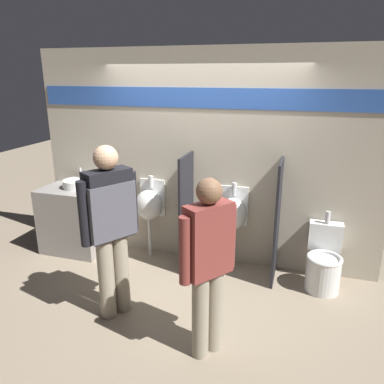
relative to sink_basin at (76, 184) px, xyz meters
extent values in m
plane|color=gray|center=(1.70, -0.34, -0.96)|extent=(16.00, 16.00, 0.00)
cube|color=#B2A893|center=(1.70, 0.26, 0.39)|extent=(4.42, 0.06, 2.70)
cube|color=#2D56AD|center=(1.70, 0.23, 1.15)|extent=(4.34, 0.01, 0.24)
cube|color=gray|center=(-0.05, -0.06, -0.51)|extent=(0.83, 0.59, 0.90)
cylinder|color=silver|center=(0.00, 0.00, 0.00)|extent=(0.36, 0.36, 0.11)
cylinder|color=silver|center=(0.00, 0.12, 0.12)|extent=(0.03, 0.03, 0.14)
cube|color=black|center=(0.20, -0.18, -0.05)|extent=(0.07, 0.14, 0.01)
cube|color=black|center=(1.58, -0.03, -0.23)|extent=(0.03, 0.53, 1.46)
cube|color=black|center=(2.69, -0.03, -0.23)|extent=(0.03, 0.53, 1.46)
cylinder|color=silver|center=(1.02, 0.08, -0.69)|extent=(0.04, 0.04, 0.55)
ellipsoid|color=silver|center=(1.02, 0.08, -0.23)|extent=(0.37, 0.29, 0.41)
cube|color=silver|center=(1.02, 0.22, -0.17)|extent=(0.35, 0.02, 0.51)
cylinder|color=silver|center=(1.02, 0.18, 0.06)|extent=(0.06, 0.06, 0.16)
cylinder|color=silver|center=(2.14, 0.08, -0.69)|extent=(0.04, 0.04, 0.55)
ellipsoid|color=silver|center=(2.14, 0.08, -0.23)|extent=(0.37, 0.29, 0.41)
cube|color=silver|center=(2.14, 0.22, -0.17)|extent=(0.35, 0.02, 0.51)
cylinder|color=silver|center=(2.14, 0.18, 0.06)|extent=(0.06, 0.06, 0.16)
cylinder|color=silver|center=(3.25, -0.14, -0.76)|extent=(0.38, 0.38, 0.39)
torus|color=silver|center=(3.25, -0.14, -0.56)|extent=(0.40, 0.40, 0.04)
cube|color=silver|center=(3.25, 0.14, -0.40)|extent=(0.38, 0.16, 0.33)
cylinder|color=silver|center=(3.25, 0.12, -0.16)|extent=(0.06, 0.06, 0.14)
cylinder|color=gray|center=(1.15, -1.29, -0.53)|extent=(0.16, 0.16, 0.86)
cylinder|color=gray|center=(1.23, -1.14, -0.53)|extent=(0.16, 0.16, 0.86)
cube|color=black|center=(1.19, -1.21, 0.24)|extent=(0.40, 0.48, 0.68)
cube|color=#4C4C56|center=(1.19, -1.21, 0.18)|extent=(0.44, 0.52, 0.54)
cylinder|color=black|center=(1.06, -1.43, 0.20)|extent=(0.11, 0.11, 0.62)
cylinder|color=black|center=(1.32, -1.00, 0.20)|extent=(0.11, 0.11, 0.62)
sphere|color=tan|center=(1.19, -1.21, 0.69)|extent=(0.23, 0.23, 0.23)
cylinder|color=gray|center=(2.20, -1.55, -0.57)|extent=(0.15, 0.15, 0.78)
cylinder|color=gray|center=(2.29, -1.43, -0.57)|extent=(0.15, 0.15, 0.78)
cube|color=brown|center=(2.25, -1.49, 0.13)|extent=(0.39, 0.43, 0.62)
cylinder|color=brown|center=(2.11, -1.68, 0.10)|extent=(0.10, 0.10, 0.57)
cylinder|color=brown|center=(2.39, -1.30, 0.10)|extent=(0.10, 0.10, 0.57)
sphere|color=brown|center=(2.25, -1.49, 0.55)|extent=(0.21, 0.21, 0.21)
camera|label=1|loc=(2.94, -4.19, 1.43)|focal=35.00mm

